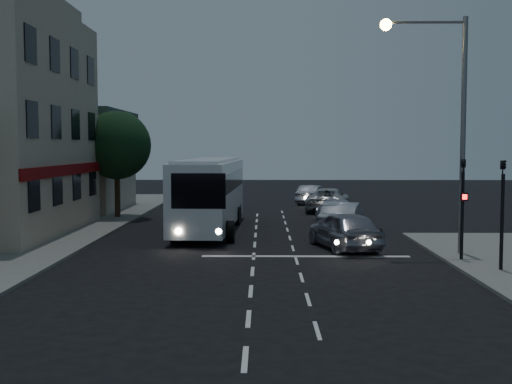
{
  "coord_description": "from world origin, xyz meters",
  "views": [
    {
      "loc": [
        0.35,
        -22.44,
        4.2
      ],
      "look_at": [
        0.04,
        6.12,
        2.2
      ],
      "focal_mm": 45.0,
      "sensor_mm": 36.0,
      "label": 1
    }
  ],
  "objects_px": {
    "traffic_signal_main": "(463,196)",
    "traffic_signal_side": "(503,201)",
    "car_extra": "(311,195)",
    "streetlight": "(446,107)",
    "car_sedan_b": "(336,211)",
    "car_sedan_c": "(328,200)",
    "street_tree": "(117,142)",
    "car_sedan_a": "(343,218)",
    "car_suv": "(344,230)",
    "tour_bus": "(210,192)"
  },
  "relations": [
    {
      "from": "traffic_signal_main",
      "to": "traffic_signal_side",
      "type": "relative_size",
      "value": 1.0
    },
    {
      "from": "car_extra",
      "to": "streetlight",
      "type": "distance_m",
      "value": 23.56
    },
    {
      "from": "car_sedan_b",
      "to": "car_sedan_c",
      "type": "relative_size",
      "value": 0.83
    },
    {
      "from": "car_sedan_b",
      "to": "street_tree",
      "type": "height_order",
      "value": "street_tree"
    },
    {
      "from": "car_sedan_a",
      "to": "car_extra",
      "type": "distance_m",
      "value": 16.42
    },
    {
      "from": "car_sedan_b",
      "to": "streetlight",
      "type": "bearing_deg",
      "value": 102.0
    },
    {
      "from": "traffic_signal_side",
      "to": "street_tree",
      "type": "height_order",
      "value": "street_tree"
    },
    {
      "from": "traffic_signal_main",
      "to": "traffic_signal_side",
      "type": "height_order",
      "value": "same"
    },
    {
      "from": "car_sedan_b",
      "to": "traffic_signal_main",
      "type": "xyz_separation_m",
      "value": [
        3.18,
        -12.38,
        1.76
      ]
    },
    {
      "from": "car_sedan_b",
      "to": "car_suv",
      "type": "bearing_deg",
      "value": 82.75
    },
    {
      "from": "car_suv",
      "to": "traffic_signal_side",
      "type": "bearing_deg",
      "value": 118.27
    },
    {
      "from": "tour_bus",
      "to": "streetlight",
      "type": "xyz_separation_m",
      "value": [
        9.65,
        -7.46,
        3.78
      ]
    },
    {
      "from": "traffic_signal_main",
      "to": "car_extra",
      "type": "bearing_deg",
      "value": 98.61
    },
    {
      "from": "traffic_signal_main",
      "to": "car_sedan_b",
      "type": "bearing_deg",
      "value": 104.42
    },
    {
      "from": "car_sedan_b",
      "to": "car_sedan_a",
      "type": "bearing_deg",
      "value": 84.8
    },
    {
      "from": "car_sedan_b",
      "to": "traffic_signal_main",
      "type": "height_order",
      "value": "traffic_signal_main"
    },
    {
      "from": "car_suv",
      "to": "tour_bus",
      "type": "bearing_deg",
      "value": -58.5
    },
    {
      "from": "traffic_signal_main",
      "to": "streetlight",
      "type": "xyz_separation_m",
      "value": [
        -0.26,
        1.42,
        3.31
      ]
    },
    {
      "from": "car_sedan_a",
      "to": "street_tree",
      "type": "bearing_deg",
      "value": -12.11
    },
    {
      "from": "car_suv",
      "to": "car_sedan_a",
      "type": "height_order",
      "value": "car_suv"
    },
    {
      "from": "car_sedan_b",
      "to": "car_sedan_c",
      "type": "height_order",
      "value": "car_sedan_c"
    },
    {
      "from": "tour_bus",
      "to": "traffic_signal_main",
      "type": "relative_size",
      "value": 2.89
    },
    {
      "from": "street_tree",
      "to": "car_extra",
      "type": "bearing_deg",
      "value": 39.29
    },
    {
      "from": "car_sedan_a",
      "to": "traffic_signal_side",
      "type": "xyz_separation_m",
      "value": [
        4.06,
        -9.74,
        1.65
      ]
    },
    {
      "from": "car_sedan_a",
      "to": "traffic_signal_side",
      "type": "height_order",
      "value": "traffic_signal_side"
    },
    {
      "from": "streetlight",
      "to": "street_tree",
      "type": "height_order",
      "value": "streetlight"
    },
    {
      "from": "tour_bus",
      "to": "car_extra",
      "type": "distance_m",
      "value": 16.57
    },
    {
      "from": "tour_bus",
      "to": "car_sedan_c",
      "type": "relative_size",
      "value": 2.16
    },
    {
      "from": "traffic_signal_side",
      "to": "street_tree",
      "type": "relative_size",
      "value": 0.66
    },
    {
      "from": "car_sedan_a",
      "to": "street_tree",
      "type": "distance_m",
      "value": 14.52
    },
    {
      "from": "car_suv",
      "to": "street_tree",
      "type": "distance_m",
      "value": 16.79
    },
    {
      "from": "car_extra",
      "to": "traffic_signal_main",
      "type": "height_order",
      "value": "traffic_signal_main"
    },
    {
      "from": "car_suv",
      "to": "car_extra",
      "type": "height_order",
      "value": "car_suv"
    },
    {
      "from": "tour_bus",
      "to": "streetlight",
      "type": "relative_size",
      "value": 1.32
    },
    {
      "from": "street_tree",
      "to": "tour_bus",
      "type": "bearing_deg",
      "value": -42.24
    },
    {
      "from": "car_sedan_a",
      "to": "traffic_signal_main",
      "type": "xyz_separation_m",
      "value": [
        3.36,
        -7.76,
        1.65
      ]
    },
    {
      "from": "car_sedan_a",
      "to": "streetlight",
      "type": "height_order",
      "value": "streetlight"
    },
    {
      "from": "car_sedan_c",
      "to": "tour_bus",
      "type": "bearing_deg",
      "value": 65.44
    },
    {
      "from": "car_sedan_b",
      "to": "traffic_signal_main",
      "type": "relative_size",
      "value": 1.12
    },
    {
      "from": "tour_bus",
      "to": "street_tree",
      "type": "xyz_separation_m",
      "value": [
        -5.9,
        5.36,
        2.54
      ]
    },
    {
      "from": "car_sedan_b",
      "to": "car_extra",
      "type": "xyz_separation_m",
      "value": [
        -0.48,
        11.81,
        0.03
      ]
    },
    {
      "from": "car_suv",
      "to": "car_extra",
      "type": "distance_m",
      "value": 21.16
    },
    {
      "from": "tour_bus",
      "to": "traffic_signal_side",
      "type": "relative_size",
      "value": 2.89
    },
    {
      "from": "car_suv",
      "to": "car_sedan_c",
      "type": "relative_size",
      "value": 0.85
    },
    {
      "from": "tour_bus",
      "to": "car_sedan_c",
      "type": "height_order",
      "value": "tour_bus"
    },
    {
      "from": "traffic_signal_main",
      "to": "street_tree",
      "type": "xyz_separation_m",
      "value": [
        -15.81,
        14.25,
        2.08
      ]
    },
    {
      "from": "car_sedan_a",
      "to": "car_sedan_c",
      "type": "bearing_deg",
      "value": -76.73
    },
    {
      "from": "streetlight",
      "to": "street_tree",
      "type": "distance_m",
      "value": 20.19
    },
    {
      "from": "car_extra",
      "to": "streetlight",
      "type": "relative_size",
      "value": 0.47
    },
    {
      "from": "car_sedan_a",
      "to": "car_sedan_c",
      "type": "relative_size",
      "value": 0.85
    }
  ]
}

